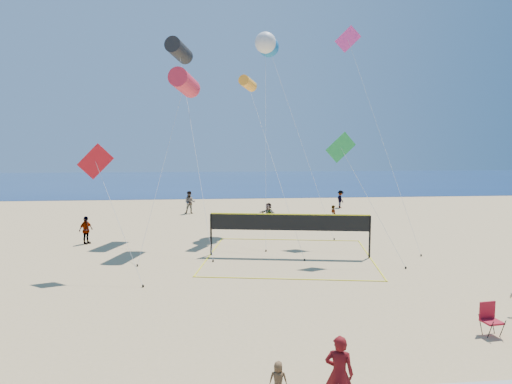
{
  "coord_description": "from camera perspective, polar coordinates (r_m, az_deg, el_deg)",
  "views": [
    {
      "loc": [
        -2.72,
        -11.88,
        5.78
      ],
      "look_at": [
        -1.39,
        2.0,
        4.34
      ],
      "focal_mm": 32.0,
      "sensor_mm": 36.0,
      "label": 1
    }
  ],
  "objects": [
    {
      "name": "far_person_0",
      "position": [
        28.59,
        -20.5,
        -4.48
      ],
      "size": [
        0.86,
        1.02,
        1.64
      ],
      "primitive_type": "imported",
      "rotation": [
        0.0,
        0.0,
        0.98
      ],
      "color": "gray",
      "rests_on": "ground"
    },
    {
      "name": "far_person_1",
      "position": [
        33.15,
        1.56,
        -2.75
      ],
      "size": [
        1.32,
        1.46,
        1.62
      ],
      "primitive_type": "imported",
      "rotation": [
        0.0,
        0.0,
        -0.88
      ],
      "color": "gray",
      "rests_on": "ground"
    },
    {
      "name": "kite_1",
      "position": [
        31.16,
        -9.6,
        17.02
      ],
      "size": [
        2.97,
        9.62,
        12.54
      ],
      "rotation": [
        0.0,
        0.0,
        -0.29
      ],
      "color": "black",
      "rests_on": "ground"
    },
    {
      "name": "kite_0",
      "position": [
        27.12,
        -8.92,
        13.32
      ],
      "size": [
        3.0,
        6.56,
        10.06
      ],
      "rotation": [
        0.0,
        0.0,
        -0.25
      ],
      "color": "red",
      "rests_on": "ground"
    },
    {
      "name": "kite_4",
      "position": [
        23.28,
        10.91,
        4.83
      ],
      "size": [
        3.41,
        2.46,
        6.46
      ],
      "rotation": [
        0.0,
        0.0,
        0.26
      ],
      "color": "green",
      "rests_on": "ground"
    },
    {
      "name": "kite_7",
      "position": [
        33.19,
        1.61,
        17.67
      ],
      "size": [
        4.2,
        6.16,
        13.27
      ],
      "rotation": [
        0.0,
        0.0,
        0.06
      ],
      "color": "#1567B0",
      "rests_on": "ground"
    },
    {
      "name": "woman",
      "position": [
        10.76,
        10.36,
        -21.45
      ],
      "size": [
        0.73,
        0.61,
        1.71
      ],
      "primitive_type": "imported",
      "rotation": [
        0.0,
        0.0,
        2.77
      ],
      "color": "#630D0F",
      "rests_on": "ground"
    },
    {
      "name": "kite_6",
      "position": [
        32.35,
        1.18,
        18.15
      ],
      "size": [
        1.53,
        7.95,
        13.37
      ],
      "rotation": [
        0.0,
        0.0,
        0.0
      ],
      "color": "silver",
      "rests_on": "ground"
    },
    {
      "name": "far_person_3",
      "position": [
        38.87,
        -8.27,
        -1.3
      ],
      "size": [
        0.96,
        0.77,
        1.92
      ],
      "primitive_type": "imported",
      "rotation": [
        0.0,
        0.0,
        -0.05
      ],
      "color": "gray",
      "rests_on": "ground"
    },
    {
      "name": "far_person_4",
      "position": [
        42.79,
        10.52,
        -0.89
      ],
      "size": [
        0.71,
        1.1,
        1.62
      ],
      "primitive_type": "imported",
      "rotation": [
        0.0,
        0.0,
        1.68
      ],
      "color": "gray",
      "rests_on": "ground"
    },
    {
      "name": "volleyball_net",
      "position": [
        23.75,
        4.19,
        -4.44
      ],
      "size": [
        9.73,
        9.61,
        2.25
      ],
      "rotation": [
        0.0,
        0.0,
        -0.17
      ],
      "color": "black",
      "rests_on": "ground"
    },
    {
      "name": "camp_chair",
      "position": [
        16.1,
        27.18,
        -13.7
      ],
      "size": [
        0.59,
        0.72,
        1.1
      ],
      "rotation": [
        0.0,
        0.0,
        0.13
      ],
      "color": "maroon",
      "rests_on": "ground"
    },
    {
      "name": "kite_2",
      "position": [
        29.09,
        -1.02,
        13.38
      ],
      "size": [
        3.0,
        7.66,
        10.04
      ],
      "rotation": [
        0.0,
        0.0,
        -0.43
      ],
      "color": "#FFA027",
      "rests_on": "ground"
    },
    {
      "name": "ground",
      "position": [
        13.49,
        7.11,
        -19.53
      ],
      "size": [
        120.0,
        120.0,
        0.0
      ],
      "primitive_type": "plane",
      "color": "tan",
      "rests_on": "ground"
    },
    {
      "name": "kite_3",
      "position": [
        21.46,
        -19.22,
        3.03
      ],
      "size": [
        3.19,
        2.65,
        5.87
      ],
      "rotation": [
        0.0,
        0.0,
        0.12
      ],
      "color": "red",
      "rests_on": "ground"
    },
    {
      "name": "ocean",
      "position": [
        74.16,
        -3.35,
        1.42
      ],
      "size": [
        140.0,
        50.0,
        0.03
      ],
      "primitive_type": "cube",
      "color": "navy",
      "rests_on": "ground"
    },
    {
      "name": "kite_5",
      "position": [
        30.04,
        11.92,
        16.83
      ],
      "size": [
        3.17,
        6.39,
        13.19
      ],
      "rotation": [
        0.0,
        0.0,
        0.05
      ],
      "color": "#E33697",
      "rests_on": "ground"
    },
    {
      "name": "far_person_2",
      "position": [
        33.48,
        9.65,
        -2.88
      ],
      "size": [
        0.49,
        0.61,
        1.46
      ],
      "primitive_type": "imported",
      "rotation": [
        0.0,
        0.0,
        1.86
      ],
      "color": "gray",
      "rests_on": "ground"
    },
    {
      "name": "toddler",
      "position": [
        10.12,
        2.8,
        -22.41
      ],
      "size": [
        0.42,
        0.32,
        0.77
      ],
      "primitive_type": "imported",
      "rotation": [
        0.0,
        0.0,
        2.94
      ],
      "color": "brown",
      "rests_on": "seawall"
    }
  ]
}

